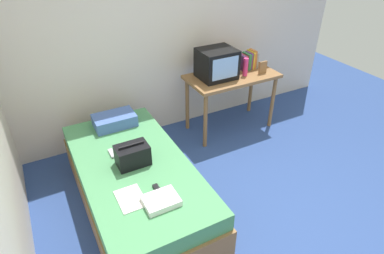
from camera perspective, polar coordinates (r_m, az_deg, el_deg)
ground_plane at (r=3.36m, az=11.22°, el=-15.18°), size 8.00×8.00×0.00m
wall_back at (r=4.15m, az=-4.42°, el=16.33°), size 5.20×0.10×2.60m
bed at (r=3.31m, az=-9.70°, el=-9.79°), size 1.00×2.00×0.51m
desk at (r=4.27m, az=6.91°, el=7.74°), size 1.16×0.60×0.78m
tv at (r=4.08m, az=4.34°, el=10.93°), size 0.44×0.39×0.36m
water_bottle at (r=4.20m, az=9.30°, el=10.27°), size 0.06×0.06×0.22m
book_row at (r=4.43m, az=9.70°, el=11.32°), size 0.24×0.17×0.24m
picture_frame at (r=4.32m, az=12.24°, el=10.11°), size 0.11×0.02×0.16m
pillow at (r=3.71m, az=-13.32°, el=1.16°), size 0.45×0.29×0.13m
handbag at (r=3.08m, az=-10.30°, el=-4.83°), size 0.30×0.20×0.22m
magazine at (r=2.80m, az=-10.62°, el=-12.13°), size 0.21×0.29×0.01m
remote_dark at (r=2.82m, az=-5.92°, el=-10.92°), size 0.04×0.16×0.02m
remote_silver at (r=3.29m, az=-13.77°, el=-4.48°), size 0.04×0.14×0.02m
folded_towel at (r=2.71m, az=-5.41°, el=-12.63°), size 0.28×0.22×0.05m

